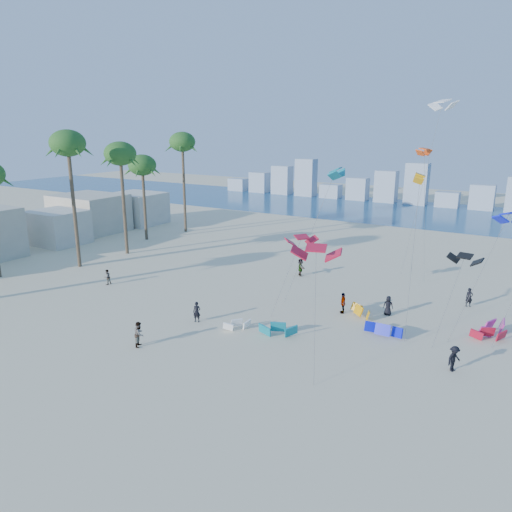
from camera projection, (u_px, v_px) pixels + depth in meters
The scene contains 10 objects.
ground at pixel (88, 372), 30.71m from camera, with size 220.00×220.00×0.00m, color beige.
ocean at pixel (395, 211), 90.23m from camera, with size 220.00×220.00×0.00m, color navy.
kitesurfer_near at pixel (197, 312), 38.50m from camera, with size 0.62×0.40×1.69m, color black.
kitesurfer_mid at pixel (139, 334), 34.19m from camera, with size 0.90×0.70×1.85m, color gray.
kitesurfers_far at pixel (327, 295), 42.28m from camera, with size 33.70×14.98×1.84m.
grounded_kites at pixel (383, 326), 36.69m from camera, with size 19.65×12.24×0.99m.
flying_kites at pixel (435, 173), 40.83m from camera, with size 21.04×34.13×18.74m.
palm_row at pixel (61, 160), 51.93m from camera, with size 8.20×44.80×15.40m.
beachfront_buildings at pixel (41, 224), 64.01m from camera, with size 11.50×43.00×6.00m.
distant_skyline at pixel (403, 189), 98.28m from camera, with size 85.00×3.00×8.40m.
Camera 1 is at (23.57, -18.11, 15.27)m, focal length 33.40 mm.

